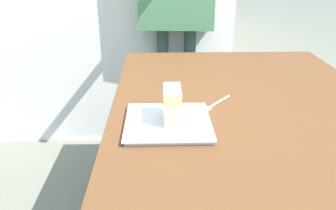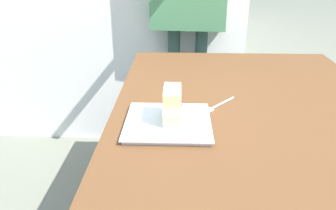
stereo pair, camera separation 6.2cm
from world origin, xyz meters
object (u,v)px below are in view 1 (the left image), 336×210
(cake_slice, at_px, (172,105))
(dessert_fork, at_px, (215,104))
(patio_table, at_px, (250,129))
(dessert_plate, at_px, (168,123))

(cake_slice, bearing_deg, dessert_fork, 132.38)
(patio_table, xyz_separation_m, dessert_fork, (-0.02, -0.13, 0.10))
(dessert_plate, bearing_deg, patio_table, 113.26)
(cake_slice, bearing_deg, dessert_plate, -78.04)
(patio_table, distance_m, dessert_fork, 0.17)
(dessert_plate, height_order, dessert_fork, dessert_plate)
(cake_slice, height_order, dessert_fork, cake_slice)
(dessert_plate, relative_size, cake_slice, 2.31)
(dessert_plate, distance_m, cake_slice, 0.06)
(patio_table, distance_m, dessert_plate, 0.35)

